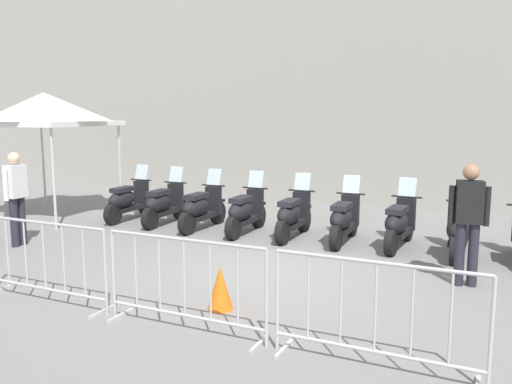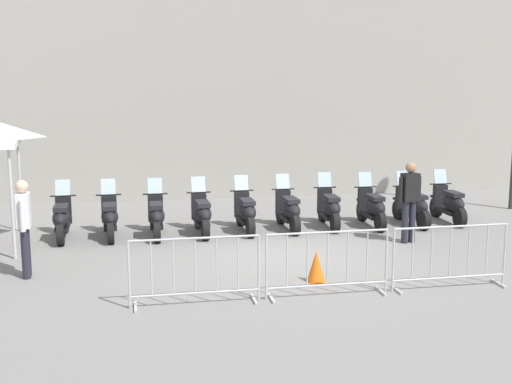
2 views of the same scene
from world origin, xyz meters
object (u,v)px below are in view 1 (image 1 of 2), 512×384
(motorcycle_3, at_px, (245,212))
(canopy_tent, at_px, (44,110))
(motorcycle_2, at_px, (201,208))
(motorcycle_6, at_px, (399,224))
(motorcycle_7, at_px, (459,231))
(motorcycle_4, at_px, (293,216))
(motorcycle_1, at_px, (164,204))
(motorcycle_5, at_px, (344,220))
(barrier_segment_2, at_px, (375,317))
(motorcycle_0, at_px, (128,201))
(barrier_segment_1, at_px, (184,286))
(officer_mid_plaza, at_px, (16,193))
(officer_near_row_end, at_px, (468,218))
(traffic_cone, at_px, (220,288))
(barrier_segment_0, at_px, (44,263))

(motorcycle_3, xyz_separation_m, canopy_tent, (-5.08, 0.24, 2.06))
(motorcycle_2, height_order, motorcycle_6, same)
(motorcycle_6, distance_m, motorcycle_7, 1.02)
(motorcycle_4, bearing_deg, motorcycle_1, 174.35)
(motorcycle_5, xyz_separation_m, barrier_segment_2, (1.15, -4.78, 0.07))
(motorcycle_3, height_order, canopy_tent, canopy_tent)
(motorcycle_1, distance_m, motorcycle_3, 2.02)
(motorcycle_0, height_order, barrier_segment_1, motorcycle_0)
(canopy_tent, bearing_deg, officer_mid_plaza, -59.54)
(motorcycle_1, distance_m, officer_near_row_end, 6.50)
(motorcycle_3, distance_m, motorcycle_6, 3.03)
(motorcycle_1, xyz_separation_m, motorcycle_5, (4.03, -0.37, 0.00))
(traffic_cone, bearing_deg, motorcycle_2, 118.54)
(officer_mid_plaza, xyz_separation_m, canopy_tent, (-1.48, 2.52, 1.54))
(motorcycle_5, distance_m, traffic_cone, 3.93)
(motorcycle_3, relative_size, motorcycle_5, 1.00)
(motorcycle_3, xyz_separation_m, motorcycle_6, (3.03, -0.15, 0.00))
(motorcycle_2, distance_m, canopy_tent, 4.57)
(motorcycle_7, relative_size, barrier_segment_2, 0.85)
(motorcycle_4, xyz_separation_m, barrier_segment_0, (-2.04, -4.45, 0.07))
(motorcycle_6, height_order, barrier_segment_2, motorcycle_6)
(motorcycle_2, xyz_separation_m, motorcycle_5, (3.03, -0.19, 0.00))
(motorcycle_3, bearing_deg, barrier_segment_2, -57.05)
(motorcycle_1, height_order, barrier_segment_1, motorcycle_1)
(officer_mid_plaza, bearing_deg, motorcycle_1, 57.72)
(motorcycle_1, bearing_deg, motorcycle_4, -5.65)
(motorcycle_4, height_order, motorcycle_6, same)
(barrier_segment_0, height_order, officer_near_row_end, officer_near_row_end)
(barrier_segment_1, xyz_separation_m, traffic_cone, (0.11, 0.74, -0.25))
(officer_near_row_end, bearing_deg, motorcycle_2, 158.27)
(motorcycle_6, height_order, barrier_segment_0, motorcycle_6)
(motorcycle_6, height_order, officer_near_row_end, officer_near_row_end)
(motorcycle_4, height_order, motorcycle_5, same)
(motorcycle_6, distance_m, canopy_tent, 8.38)
(motorcycle_6, distance_m, barrier_segment_1, 4.95)
(motorcycle_2, xyz_separation_m, officer_near_row_end, (5.09, -2.03, 0.53))
(motorcycle_6, distance_m, barrier_segment_2, 4.75)
(motorcycle_6, bearing_deg, officer_mid_plaza, -162.26)
(motorcycle_4, height_order, motorcycle_7, same)
(motorcycle_1, xyz_separation_m, motorcycle_4, (3.02, -0.30, 0.00))
(motorcycle_3, xyz_separation_m, motorcycle_4, (1.01, -0.04, 0.00))
(motorcycle_1, height_order, canopy_tent, canopy_tent)
(barrier_segment_1, height_order, canopy_tent, canopy_tent)
(motorcycle_0, relative_size, officer_near_row_end, 1.00)
(motorcycle_7, height_order, officer_mid_plaza, officer_mid_plaza)
(motorcycle_3, distance_m, canopy_tent, 5.49)
(motorcycle_0, distance_m, motorcycle_5, 5.06)
(barrier_segment_0, bearing_deg, motorcycle_1, 101.62)
(motorcycle_0, bearing_deg, traffic_cone, -46.14)
(officer_mid_plaza, relative_size, traffic_cone, 3.15)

